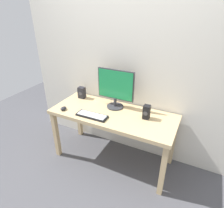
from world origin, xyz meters
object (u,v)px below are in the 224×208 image
(desk, at_px, (113,119))
(keyboard_primary, at_px, (92,116))
(monitor, at_px, (116,88))
(speaker_left, at_px, (82,93))
(mouse, at_px, (63,108))
(speaker_right, at_px, (146,112))

(desk, distance_m, keyboard_primary, 0.28)
(monitor, distance_m, speaker_left, 0.57)
(desk, distance_m, speaker_left, 0.63)
(mouse, relative_size, speaker_left, 0.55)
(monitor, height_order, speaker_left, monitor)
(mouse, xyz_separation_m, speaker_right, (0.99, 0.27, 0.06))
(monitor, bearing_deg, desk, -74.95)
(monitor, relative_size, mouse, 5.70)
(speaker_right, height_order, speaker_left, speaker_right)
(speaker_right, bearing_deg, desk, -171.64)
(mouse, height_order, speaker_left, speaker_left)
(desk, distance_m, mouse, 0.63)
(monitor, xyz_separation_m, mouse, (-0.55, -0.37, -0.24))
(keyboard_primary, bearing_deg, speaker_right, 22.60)
(keyboard_primary, xyz_separation_m, speaker_left, (-0.39, 0.37, 0.07))
(speaker_left, bearing_deg, desk, -18.12)
(desk, bearing_deg, speaker_left, 161.88)
(desk, xyz_separation_m, speaker_right, (0.40, 0.06, 0.17))
(mouse, distance_m, speaker_left, 0.40)
(keyboard_primary, xyz_separation_m, speaker_right, (0.58, 0.24, 0.07))
(desk, height_order, speaker_right, speaker_right)
(speaker_right, bearing_deg, mouse, -164.89)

